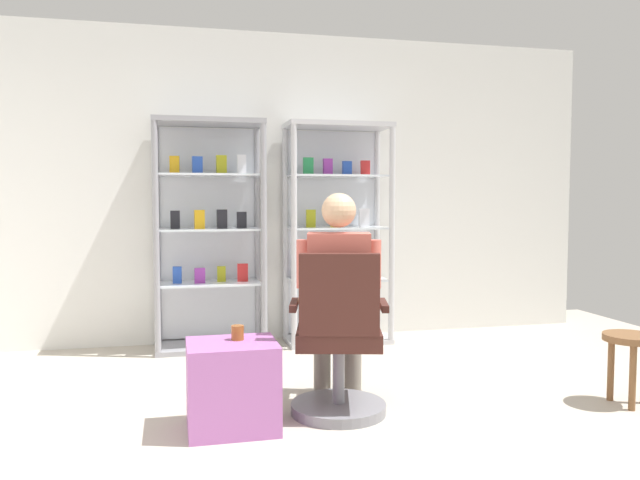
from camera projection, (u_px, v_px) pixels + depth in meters
name	position (u px, v px, depth m)	size (l,w,h in m)	color
back_wall	(269.00, 188.00, 5.61)	(6.00, 0.10, 2.70)	silver
display_cabinet_left	(209.00, 233.00, 5.28)	(0.90, 0.45, 1.90)	gray
display_cabinet_right	(336.00, 232.00, 5.53)	(0.90, 0.45, 1.90)	#B7B7BC
office_chair	(339.00, 349.00, 3.62)	(0.62, 0.59, 0.96)	slate
seated_shopkeeper	(338.00, 290.00, 3.76)	(0.55, 0.62, 1.29)	slate
storage_crate	(232.00, 386.00, 3.43)	(0.48, 0.41, 0.48)	#9E599E
tea_glass	(238.00, 333.00, 3.47)	(0.07, 0.07, 0.08)	brown
wooden_stool	(630.00, 349.00, 3.83)	(0.32, 0.32, 0.43)	brown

